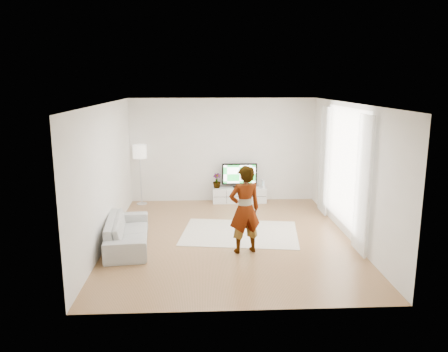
{
  "coord_description": "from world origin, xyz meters",
  "views": [
    {
      "loc": [
        -0.55,
        -8.7,
        3.22
      ],
      "look_at": [
        -0.1,
        0.4,
        1.25
      ],
      "focal_mm": 35.0,
      "sensor_mm": 36.0,
      "label": 1
    }
  ],
  "objects_px": {
    "rug": "(240,233)",
    "floor_lamp": "(140,154)",
    "sofa": "(127,232)",
    "player": "(245,209)",
    "media_console": "(239,195)",
    "television": "(239,174)"
  },
  "relations": [
    {
      "from": "television",
      "to": "floor_lamp",
      "type": "relative_size",
      "value": 0.59
    },
    {
      "from": "media_console",
      "to": "television",
      "type": "xyz_separation_m",
      "value": [
        0.0,
        0.03,
        0.56
      ]
    },
    {
      "from": "media_console",
      "to": "floor_lamp",
      "type": "height_order",
      "value": "floor_lamp"
    },
    {
      "from": "television",
      "to": "rug",
      "type": "bearing_deg",
      "value": -94.49
    },
    {
      "from": "media_console",
      "to": "television",
      "type": "distance_m",
      "value": 0.56
    },
    {
      "from": "media_console",
      "to": "sofa",
      "type": "height_order",
      "value": "sofa"
    },
    {
      "from": "media_console",
      "to": "television",
      "type": "bearing_deg",
      "value": 90.0
    },
    {
      "from": "television",
      "to": "rug",
      "type": "xyz_separation_m",
      "value": [
        -0.2,
        -2.53,
        -0.76
      ]
    },
    {
      "from": "television",
      "to": "rug",
      "type": "distance_m",
      "value": 2.65
    },
    {
      "from": "television",
      "to": "floor_lamp",
      "type": "height_order",
      "value": "floor_lamp"
    },
    {
      "from": "media_console",
      "to": "rug",
      "type": "bearing_deg",
      "value": -94.54
    },
    {
      "from": "media_console",
      "to": "rug",
      "type": "height_order",
      "value": "media_console"
    },
    {
      "from": "player",
      "to": "sofa",
      "type": "relative_size",
      "value": 0.85
    },
    {
      "from": "sofa",
      "to": "floor_lamp",
      "type": "distance_m",
      "value": 3.24
    },
    {
      "from": "media_console",
      "to": "player",
      "type": "relative_size",
      "value": 0.86
    },
    {
      "from": "television",
      "to": "player",
      "type": "bearing_deg",
      "value": -93.27
    },
    {
      "from": "sofa",
      "to": "rug",
      "type": "bearing_deg",
      "value": -81.26
    },
    {
      "from": "rug",
      "to": "floor_lamp",
      "type": "height_order",
      "value": "floor_lamp"
    },
    {
      "from": "rug",
      "to": "player",
      "type": "relative_size",
      "value": 1.45
    },
    {
      "from": "player",
      "to": "television",
      "type": "bearing_deg",
      "value": -108.27
    },
    {
      "from": "rug",
      "to": "floor_lamp",
      "type": "xyz_separation_m",
      "value": [
        -2.44,
        2.43,
        1.35
      ]
    },
    {
      "from": "player",
      "to": "floor_lamp",
      "type": "bearing_deg",
      "value": -70.3
    }
  ]
}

